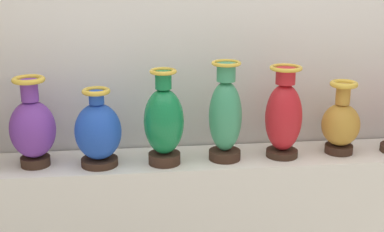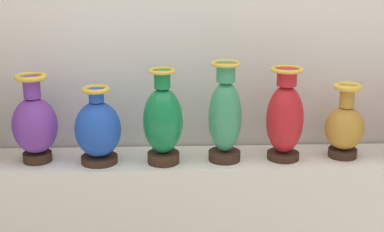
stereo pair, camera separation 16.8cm
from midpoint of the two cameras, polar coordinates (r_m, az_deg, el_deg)
back_wall at (r=2.39m, az=-2.91°, el=11.13°), size 3.32×0.14×3.14m
vase_violet at (r=2.30m, az=-18.42°, el=-1.18°), size 0.18×0.18×0.37m
vase_sapphire at (r=2.24m, az=-11.95°, el=-1.67°), size 0.19×0.19×0.32m
vase_emerald at (r=2.21m, az=-5.14°, el=-0.69°), size 0.16×0.16×0.40m
vase_jade at (r=2.25m, az=1.40°, el=-0.02°), size 0.14×0.14×0.42m
vase_crimson at (r=2.30m, az=7.56°, el=0.00°), size 0.16×0.16×0.39m
vase_ochre at (r=2.40m, az=13.45°, el=-0.74°), size 0.16×0.16×0.32m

